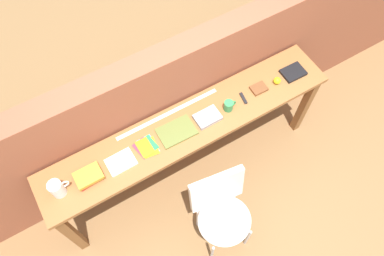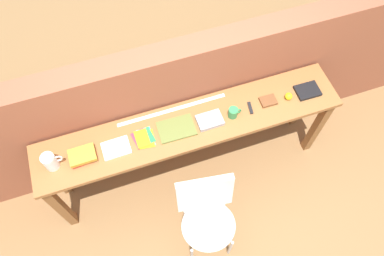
# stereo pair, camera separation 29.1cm
# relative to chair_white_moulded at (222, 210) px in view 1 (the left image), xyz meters

# --- Properties ---
(ground_plane) EXTENTS (40.00, 40.00, 0.00)m
(ground_plane) POSITION_rel_chair_white_moulded_xyz_m (0.07, 0.34, -0.53)
(ground_plane) COLOR olive
(brick_wall_back) EXTENTS (6.00, 0.20, 1.40)m
(brick_wall_back) POSITION_rel_chair_white_moulded_xyz_m (0.07, 0.98, 0.17)
(brick_wall_back) COLOR #935138
(brick_wall_back) RESTS_ON ground
(sideboard) EXTENTS (2.50, 0.44, 0.88)m
(sideboard) POSITION_rel_chair_white_moulded_xyz_m (0.07, 0.64, 0.21)
(sideboard) COLOR #996033
(sideboard) RESTS_ON ground
(chair_white_moulded) EXTENTS (0.50, 0.51, 0.89)m
(chair_white_moulded) POSITION_rel_chair_white_moulded_xyz_m (0.00, 0.00, 0.00)
(chair_white_moulded) COLOR silver
(chair_white_moulded) RESTS_ON ground
(pitcher_white) EXTENTS (0.14, 0.10, 0.18)m
(pitcher_white) POSITION_rel_chair_white_moulded_xyz_m (-1.00, 0.63, 0.43)
(pitcher_white) COLOR white
(pitcher_white) RESTS_ON sideboard
(book_stack_leftmost) EXTENTS (0.20, 0.17, 0.06)m
(book_stack_leftmost) POSITION_rel_chair_white_moulded_xyz_m (-0.78, 0.62, 0.38)
(book_stack_leftmost) COLOR red
(book_stack_leftmost) RESTS_ON sideboard
(magazine_cycling) EXTENTS (0.21, 0.16, 0.02)m
(magazine_cycling) POSITION_rel_chair_white_moulded_xyz_m (-0.53, 0.61, 0.36)
(magazine_cycling) COLOR white
(magazine_cycling) RESTS_ON sideboard
(pamphlet_pile_colourful) EXTENTS (0.18, 0.19, 0.01)m
(pamphlet_pile_colourful) POSITION_rel_chair_white_moulded_xyz_m (-0.31, 0.63, 0.36)
(pamphlet_pile_colourful) COLOR #3399D8
(pamphlet_pile_colourful) RESTS_ON sideboard
(book_open_centre) EXTENTS (0.30, 0.21, 0.02)m
(book_open_centre) POSITION_rel_chair_white_moulded_xyz_m (-0.04, 0.63, 0.36)
(book_open_centre) COLOR olive
(book_open_centre) RESTS_ON sideboard
(book_grey_hardcover) EXTENTS (0.20, 0.14, 0.04)m
(book_grey_hardcover) POSITION_rel_chair_white_moulded_xyz_m (0.23, 0.61, 0.37)
(book_grey_hardcover) COLOR #9E9EA3
(book_grey_hardcover) RESTS_ON sideboard
(mug) EXTENTS (0.11, 0.08, 0.09)m
(mug) POSITION_rel_chair_white_moulded_xyz_m (0.42, 0.60, 0.40)
(mug) COLOR #338C4C
(mug) RESTS_ON sideboard
(multitool_folded) EXTENTS (0.04, 0.11, 0.02)m
(multitool_folded) POSITION_rel_chair_white_moulded_xyz_m (0.58, 0.62, 0.36)
(multitool_folded) COLOR black
(multitool_folded) RESTS_ON sideboard
(leather_journal_brown) EXTENTS (0.13, 0.10, 0.02)m
(leather_journal_brown) POSITION_rel_chair_white_moulded_xyz_m (0.74, 0.63, 0.37)
(leather_journal_brown) COLOR brown
(leather_journal_brown) RESTS_ON sideboard
(sports_ball_small) EXTENTS (0.06, 0.06, 0.06)m
(sports_ball_small) POSITION_rel_chair_white_moulded_xyz_m (0.91, 0.61, 0.38)
(sports_ball_small) COLOR yellow
(sports_ball_small) RESTS_ON sideboard
(book_repair_rightmost) EXTENTS (0.20, 0.15, 0.03)m
(book_repair_rightmost) POSITION_rel_chair_white_moulded_xyz_m (1.09, 0.62, 0.37)
(book_repair_rightmost) COLOR black
(book_repair_rightmost) RESTS_ON sideboard
(ruler_metal_back_edge) EXTENTS (0.91, 0.03, 0.00)m
(ruler_metal_back_edge) POSITION_rel_chair_white_moulded_xyz_m (-0.02, 0.81, 0.35)
(ruler_metal_back_edge) COLOR silver
(ruler_metal_back_edge) RESTS_ON sideboard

